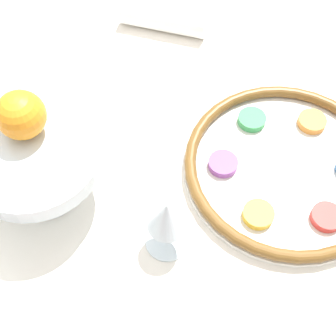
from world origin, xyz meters
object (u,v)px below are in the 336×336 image
Objects in this scene: seder_plate at (287,167)px; orange_fruit at (21,115)px; wine_glass at (167,218)px; fruit_stand at (35,159)px; napkin_roll at (164,19)px.

orange_fruit is at bearing 2.66° from seder_plate.
seder_plate is at bearing -144.97° from wine_glass.
seder_plate is 0.44m from orange_fruit.
wine_glass reaches higher than fruit_stand.
orange_fruit is at bearing -71.14° from fruit_stand.
orange_fruit is (0.01, -0.03, 0.06)m from fruit_stand.
napkin_roll is at bearing -116.91° from orange_fruit.
orange_fruit is at bearing 63.09° from napkin_roll.
fruit_stand is (0.40, 0.05, 0.08)m from seder_plate.
wine_glass is 1.64× the size of orange_fruit.
seder_plate is 2.89× the size of wine_glass.
fruit_stand is at bearing -22.47° from wine_glass.
fruit_stand is at bearing 66.50° from napkin_roll.
wine_glass is at bearing 157.53° from fruit_stand.
seder_plate is 0.25m from wine_glass.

